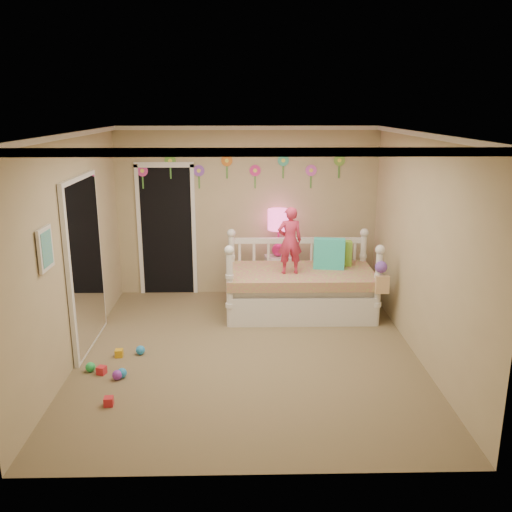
{
  "coord_description": "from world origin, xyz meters",
  "views": [
    {
      "loc": [
        -0.05,
        -6.01,
        2.87
      ],
      "look_at": [
        0.1,
        0.6,
        1.05
      ],
      "focal_mm": 38.08,
      "sensor_mm": 36.0,
      "label": 1
    }
  ],
  "objects_px": {
    "table_lamp": "(279,225)",
    "nightstand": "(278,276)",
    "child": "(290,240)",
    "daybed": "(300,275)"
  },
  "relations": [
    {
      "from": "child",
      "to": "nightstand",
      "type": "bearing_deg",
      "value": -89.26
    },
    {
      "from": "child",
      "to": "table_lamp",
      "type": "xyz_separation_m",
      "value": [
        -0.1,
        0.84,
        0.03
      ]
    },
    {
      "from": "table_lamp",
      "to": "nightstand",
      "type": "bearing_deg",
      "value": 180.0
    },
    {
      "from": "daybed",
      "to": "nightstand",
      "type": "xyz_separation_m",
      "value": [
        -0.27,
        0.72,
        -0.24
      ]
    },
    {
      "from": "nightstand",
      "to": "table_lamp",
      "type": "relative_size",
      "value": 0.89
    },
    {
      "from": "child",
      "to": "table_lamp",
      "type": "height_order",
      "value": "child"
    },
    {
      "from": "table_lamp",
      "to": "child",
      "type": "bearing_deg",
      "value": -83.07
    },
    {
      "from": "child",
      "to": "nightstand",
      "type": "height_order",
      "value": "child"
    },
    {
      "from": "child",
      "to": "table_lamp",
      "type": "relative_size",
      "value": 1.28
    },
    {
      "from": "daybed",
      "to": "nightstand",
      "type": "bearing_deg",
      "value": 111.04
    }
  ]
}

